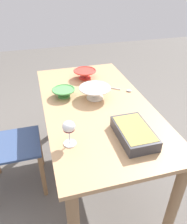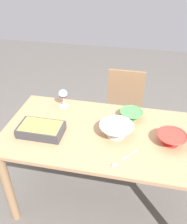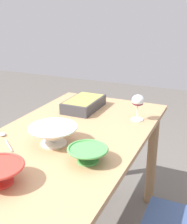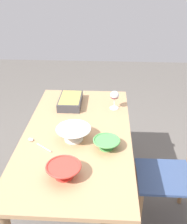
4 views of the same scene
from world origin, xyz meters
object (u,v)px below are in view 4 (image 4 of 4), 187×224
dining_table (78,148)px  chair (178,174)px  casserole_dish (70,101)px  small_bowl (64,170)px  mixing_bowl (107,143)px  serving_bowl (74,133)px  serving_spoon (35,142)px  wine_glass (115,96)px

dining_table → chair: size_ratio=1.72×
casserole_dish → small_bowl: bearing=-174.9°
casserole_dish → mixing_bowl: (-0.61, -0.32, -0.00)m
mixing_bowl → chair: bearing=-79.8°
casserole_dish → serving_bowl: size_ratio=1.30×
mixing_bowl → serving_bowl: bearing=69.1°
small_bowl → casserole_dish: bearing=5.1°
chair → mixing_bowl: size_ratio=4.77×
casserole_dish → serving_spoon: 0.61m
mixing_bowl → serving_bowl: (0.09, 0.23, 0.01)m
mixing_bowl → small_bowl: (-0.29, 0.24, 0.01)m
small_bowl → serving_spoon: small_bowl is taller
chair → serving_spoon: size_ratio=4.41×
wine_glass → serving_bowl: size_ratio=0.65×
chair → wine_glass: size_ratio=5.51×
mixing_bowl → serving_spoon: mixing_bowl is taller
mixing_bowl → serving_spoon: bearing=86.6°
serving_bowl → wine_glass: bearing=-30.8°
dining_table → small_bowl: bearing=176.9°
dining_table → serving_spoon: (-0.14, 0.27, 0.14)m
small_bowl → serving_spoon: 0.41m
dining_table → casserole_dish: size_ratio=4.70×
wine_glass → dining_table: bearing=145.6°
small_bowl → dining_table: bearing=-3.1°
dining_table → chair: bearing=-95.5°
casserole_dish → mixing_bowl: bearing=-152.4°
chair → casserole_dish: size_ratio=2.74×
serving_bowl → serving_spoon: serving_bowl is taller
dining_table → casserole_dish: casserole_dish is taller
casserole_dish → dining_table: bearing=-166.8°
chair → mixing_bowl: bearing=100.2°
chair → casserole_dish: bearing=58.7°
wine_glass → serving_bowl: (-0.48, 0.29, -0.06)m
wine_glass → serving_spoon: bearing=134.5°
dining_table → casserole_dish: (0.45, 0.10, 0.17)m
chair → casserole_dish: (0.52, 0.85, 0.33)m
wine_glass → casserole_dish: 0.39m
chair → wine_glass: 0.78m
dining_table → small_bowl: 0.49m
wine_glass → serving_bowl: wine_glass is taller
dining_table → serving_bowl: serving_bowl is taller
chair → dining_table: bearing=84.5°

